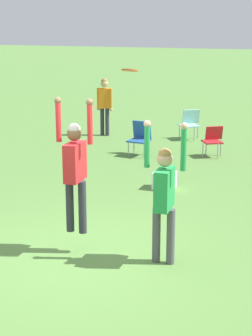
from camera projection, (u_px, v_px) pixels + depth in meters
name	position (u px, v px, depth m)	size (l,w,h in m)	color
ground_plane	(78.00, 257.00, 8.40)	(120.00, 120.00, 0.00)	#56843D
person_jumping	(75.00, 163.00, 8.24)	(0.61, 0.46, 2.04)	#2D2D38
person_defending	(164.00, 190.00, 7.92)	(0.63, 0.49, 2.09)	#4C4C51
frisbee	(130.00, 70.00, 7.55)	(0.23, 0.23, 0.06)	#E04C23
camping_chair_0	(140.00, 136.00, 14.55)	(0.56, 0.60, 0.88)	gray
camping_chair_1	(213.00, 139.00, 14.45)	(0.63, 0.68, 0.76)	gray
camping_chair_3	(190.00, 122.00, 16.54)	(0.73, 0.80, 0.85)	gray
person_spectator_near	(105.00, 101.00, 16.86)	(0.52, 0.33, 1.74)	#2D2D38
cooler_box	(164.00, 180.00, 11.73)	(0.45, 0.40, 0.35)	white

